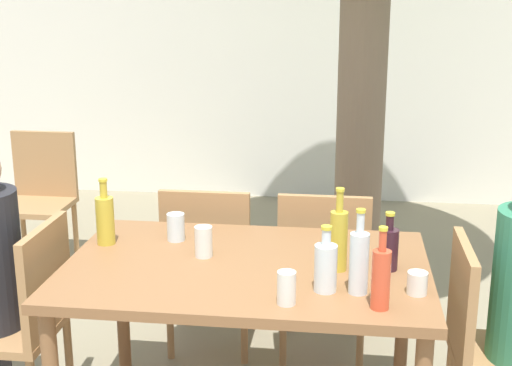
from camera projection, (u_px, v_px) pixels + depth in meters
cafe_building_wall at (305, 40)px, 6.10m from camera, size 10.00×0.08×2.80m
dining_table_front at (246, 284)px, 2.83m from camera, size 1.44×0.94×0.78m
patio_chair_0 at (24, 314)px, 3.00m from camera, size 0.44×0.44×0.90m
patio_chair_1 at (488, 341)px, 2.77m from camera, size 0.44×0.44×0.90m
patio_chair_2 at (210, 260)px, 3.59m from camera, size 0.44×0.44×0.90m
patio_chair_3 at (324, 265)px, 3.52m from camera, size 0.44×0.44×0.90m
patio_chair_4 at (40, 192)px, 4.79m from camera, size 0.44×0.44×0.90m
water_bottle_0 at (359, 261)px, 2.51m from camera, size 0.07×0.07×0.31m
water_bottle_1 at (326, 266)px, 2.54m from camera, size 0.08×0.08×0.25m
soda_bottle_2 at (381, 277)px, 2.39m from camera, size 0.06×0.06×0.29m
oil_cruet_3 at (105, 219)px, 3.01m from camera, size 0.08×0.08×0.29m
wine_bottle_4 at (389, 248)px, 2.74m from camera, size 0.08×0.08×0.23m
oil_cruet_5 at (339, 239)px, 2.72m from camera, size 0.07×0.07×0.33m
drinking_glass_0 at (204, 242)px, 2.87m from camera, size 0.07×0.07×0.13m
drinking_glass_1 at (176, 227)px, 3.06m from camera, size 0.08×0.08×0.12m
drinking_glass_2 at (417, 283)px, 2.53m from camera, size 0.07×0.07×0.08m
drinking_glass_3 at (286, 288)px, 2.44m from camera, size 0.07×0.07×0.12m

